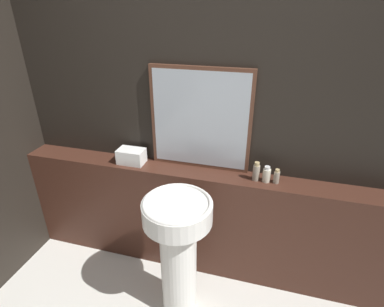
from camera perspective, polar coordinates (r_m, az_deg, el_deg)
The scene contains 8 objects.
wall_back at distance 2.21m, azimuth 2.23°, elevation 5.90°, with size 8.00×0.06×2.50m.
vanity_counter at distance 2.49m, azimuth 1.13°, elevation -12.61°, with size 2.89×0.22×0.91m.
pedestal_sink at distance 2.08m, azimuth -2.65°, elevation -17.20°, with size 0.44×0.44×0.95m.
mirror at distance 2.15m, azimuth 1.54°, elevation 6.40°, with size 0.74×0.03×0.75m.
towel_stack at distance 2.38m, azimuth -11.47°, elevation -0.50°, with size 0.21×0.13×0.11m.
shampoo_bottle at distance 2.15m, azimuth 12.13°, elevation -3.44°, with size 0.05×0.05×0.14m.
conditioner_bottle at distance 2.15m, azimuth 14.01°, elevation -3.91°, with size 0.05×0.05×0.12m.
lotion_bottle at distance 2.16m, azimuth 15.80°, elevation -4.25°, with size 0.04×0.04×0.11m.
Camera 1 is at (0.47, -0.48, 2.03)m, focal length 28.00 mm.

